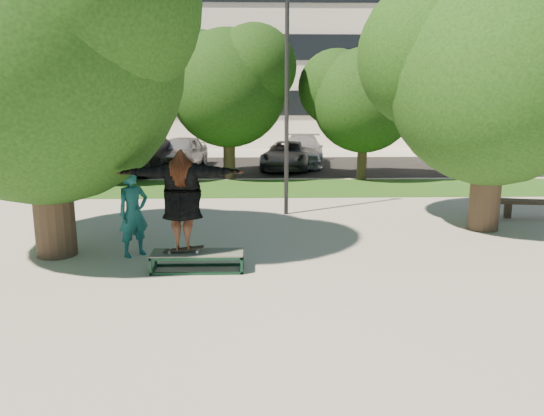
{
  "coord_description": "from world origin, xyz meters",
  "views": [
    {
      "loc": [
        0.13,
        -10.2,
        3.36
      ],
      "look_at": [
        0.45,
        0.6,
        1.1
      ],
      "focal_mm": 35.0,
      "sensor_mm": 36.0,
      "label": 1
    }
  ],
  "objects_px": {
    "tree_left": "(37,44)",
    "bystander": "(133,213)",
    "car_dark": "(141,156)",
    "lamppost": "(287,105)",
    "tree_right": "(491,67)",
    "car_grey": "(287,155)",
    "car_silver_b": "(302,151)",
    "grind_box": "(198,261)",
    "car_silver_a": "(181,152)"
  },
  "relations": [
    {
      "from": "tree_right",
      "to": "car_silver_a",
      "type": "bearing_deg",
      "value": 127.38
    },
    {
      "from": "car_silver_a",
      "to": "car_silver_b",
      "type": "xyz_separation_m",
      "value": [
        5.92,
        0.85,
        -0.03
      ]
    },
    {
      "from": "tree_left",
      "to": "lamppost",
      "type": "relative_size",
      "value": 1.16
    },
    {
      "from": "grind_box",
      "to": "bystander",
      "type": "height_order",
      "value": "bystander"
    },
    {
      "from": "tree_right",
      "to": "car_grey",
      "type": "bearing_deg",
      "value": 109.89
    },
    {
      "from": "tree_left",
      "to": "grind_box",
      "type": "bearing_deg",
      "value": -20.8
    },
    {
      "from": "lamppost",
      "to": "car_dark",
      "type": "distance_m",
      "value": 10.67
    },
    {
      "from": "bystander",
      "to": "car_dark",
      "type": "bearing_deg",
      "value": 60.14
    },
    {
      "from": "lamppost",
      "to": "car_silver_a",
      "type": "distance_m",
      "value": 11.59
    },
    {
      "from": "tree_left",
      "to": "bystander",
      "type": "distance_m",
      "value": 3.92
    },
    {
      "from": "tree_right",
      "to": "car_dark",
      "type": "bearing_deg",
      "value": 136.35
    },
    {
      "from": "car_dark",
      "to": "tree_right",
      "type": "bearing_deg",
      "value": -35.44
    },
    {
      "from": "tree_left",
      "to": "car_silver_b",
      "type": "xyz_separation_m",
      "value": [
        6.72,
        15.17,
        -3.68
      ]
    },
    {
      "from": "tree_left",
      "to": "grind_box",
      "type": "height_order",
      "value": "tree_left"
    },
    {
      "from": "tree_left",
      "to": "lamppost",
      "type": "distance_m",
      "value": 6.7
    },
    {
      "from": "lamppost",
      "to": "car_silver_b",
      "type": "height_order",
      "value": "lamppost"
    },
    {
      "from": "car_silver_a",
      "to": "car_dark",
      "type": "relative_size",
      "value": 0.95
    },
    {
      "from": "bystander",
      "to": "car_silver_b",
      "type": "relative_size",
      "value": 0.37
    },
    {
      "from": "grind_box",
      "to": "car_grey",
      "type": "bearing_deg",
      "value": 80.08
    },
    {
      "from": "bystander",
      "to": "car_grey",
      "type": "distance_m",
      "value": 14.66
    },
    {
      "from": "grind_box",
      "to": "bystander",
      "type": "distance_m",
      "value": 1.96
    },
    {
      "from": "car_silver_b",
      "to": "car_grey",
      "type": "bearing_deg",
      "value": -116.46
    },
    {
      "from": "grind_box",
      "to": "lamppost",
      "type": "bearing_deg",
      "value": 68.37
    },
    {
      "from": "car_silver_a",
      "to": "car_grey",
      "type": "relative_size",
      "value": 0.97
    },
    {
      "from": "lamppost",
      "to": "grind_box",
      "type": "xyz_separation_m",
      "value": [
        -2.04,
        -5.14,
        -2.96
      ]
    },
    {
      "from": "bystander",
      "to": "car_grey",
      "type": "relative_size",
      "value": 0.4
    },
    {
      "from": "grind_box",
      "to": "bystander",
      "type": "relative_size",
      "value": 0.95
    },
    {
      "from": "tree_left",
      "to": "bystander",
      "type": "bearing_deg",
      "value": -5.41
    },
    {
      "from": "grind_box",
      "to": "car_silver_a",
      "type": "distance_m",
      "value": 15.76
    },
    {
      "from": "tree_left",
      "to": "tree_right",
      "type": "distance_m",
      "value": 10.41
    },
    {
      "from": "car_silver_b",
      "to": "tree_right",
      "type": "bearing_deg",
      "value": -68.88
    },
    {
      "from": "lamppost",
      "to": "car_grey",
      "type": "bearing_deg",
      "value": 86.51
    },
    {
      "from": "tree_left",
      "to": "car_dark",
      "type": "xyz_separation_m",
      "value": [
        -0.71,
        12.41,
        -3.63
      ]
    },
    {
      "from": "grind_box",
      "to": "car_silver_b",
      "type": "relative_size",
      "value": 0.35
    },
    {
      "from": "lamppost",
      "to": "car_dark",
      "type": "relative_size",
      "value": 1.28
    },
    {
      "from": "tree_left",
      "to": "car_dark",
      "type": "distance_m",
      "value": 12.95
    },
    {
      "from": "car_grey",
      "to": "car_silver_b",
      "type": "relative_size",
      "value": 0.92
    },
    {
      "from": "tree_left",
      "to": "lamppost",
      "type": "height_order",
      "value": "tree_left"
    },
    {
      "from": "lamppost",
      "to": "car_silver_b",
      "type": "relative_size",
      "value": 1.19
    },
    {
      "from": "car_grey",
      "to": "car_silver_b",
      "type": "bearing_deg",
      "value": 66.63
    },
    {
      "from": "lamppost",
      "to": "car_silver_a",
      "type": "bearing_deg",
      "value": 113.38
    },
    {
      "from": "tree_left",
      "to": "car_grey",
      "type": "distance_m",
      "value": 15.56
    },
    {
      "from": "tree_right",
      "to": "car_grey",
      "type": "height_order",
      "value": "tree_right"
    },
    {
      "from": "tree_right",
      "to": "lamppost",
      "type": "distance_m",
      "value": 5.36
    },
    {
      "from": "lamppost",
      "to": "car_grey",
      "type": "distance_m",
      "value": 10.32
    },
    {
      "from": "tree_left",
      "to": "car_silver_a",
      "type": "distance_m",
      "value": 14.79
    },
    {
      "from": "tree_left",
      "to": "grind_box",
      "type": "xyz_separation_m",
      "value": [
        3.25,
        -1.24,
        -4.23
      ]
    },
    {
      "from": "tree_left",
      "to": "car_silver_b",
      "type": "distance_m",
      "value": 16.99
    },
    {
      "from": "tree_right",
      "to": "car_grey",
      "type": "xyz_separation_m",
      "value": [
        -4.31,
        11.91,
        -3.44
      ]
    },
    {
      "from": "tree_right",
      "to": "bystander",
      "type": "relative_size",
      "value": 3.45
    }
  ]
}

